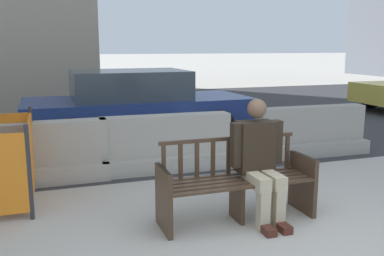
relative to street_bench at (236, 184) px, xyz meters
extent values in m
cube|color=#333335|center=(0.08, 7.66, -0.39)|extent=(120.00, 12.00, 0.01)
cube|color=#473323|center=(-0.82, -0.03, -0.07)|extent=(0.05, 0.51, 0.66)
cube|color=#473323|center=(0.82, -0.02, -0.07)|extent=(0.05, 0.51, 0.66)
cube|color=#473323|center=(0.00, -0.03, -0.17)|extent=(0.04, 0.32, 0.45)
cube|color=#473323|center=(0.00, -0.26, 0.05)|extent=(1.60, 0.07, 0.02)
cube|color=#473323|center=(0.00, -0.14, 0.05)|extent=(1.60, 0.07, 0.02)
cube|color=#473323|center=(0.00, -0.03, 0.05)|extent=(1.60, 0.07, 0.02)
cube|color=#473323|center=(0.00, 0.09, 0.05)|extent=(1.60, 0.07, 0.02)
cube|color=#473323|center=(0.00, 0.20, 0.05)|extent=(1.60, 0.07, 0.02)
cube|color=#473323|center=(0.00, 0.21, 0.46)|extent=(1.60, 0.04, 0.04)
cube|color=#473323|center=(-0.75, 0.21, 0.25)|extent=(0.04, 0.03, 0.38)
cube|color=#473323|center=(-0.56, 0.21, 0.25)|extent=(0.04, 0.03, 0.38)
cube|color=#473323|center=(-0.38, 0.21, 0.25)|extent=(0.04, 0.03, 0.38)
cube|color=#473323|center=(-0.19, 0.21, 0.25)|extent=(0.04, 0.03, 0.38)
cube|color=#473323|center=(0.00, 0.21, 0.25)|extent=(0.04, 0.03, 0.38)
cube|color=#473323|center=(0.19, 0.21, 0.25)|extent=(0.04, 0.03, 0.38)
cube|color=#473323|center=(0.37, 0.21, 0.25)|extent=(0.04, 0.03, 0.38)
cube|color=#473323|center=(0.56, 0.22, 0.25)|extent=(0.04, 0.03, 0.38)
cube|color=#473323|center=(0.75, 0.22, 0.25)|extent=(0.04, 0.03, 0.38)
cube|color=#473323|center=(-0.82, -0.05, 0.25)|extent=(0.05, 0.46, 0.03)
cube|color=#473323|center=(0.82, -0.04, 0.25)|extent=(0.05, 0.46, 0.03)
cube|color=#2D2319|center=(0.24, 0.04, 0.39)|extent=(0.40, 0.24, 0.56)
sphere|color=brown|center=(0.24, 0.02, 0.81)|extent=(0.21, 0.21, 0.21)
cube|color=#C6B793|center=(0.15, -0.18, 0.08)|extent=(0.14, 0.44, 0.14)
cube|color=#C6B793|center=(0.33, -0.18, 0.08)|extent=(0.14, 0.44, 0.14)
cube|color=#C6B793|center=(0.15, -0.35, -0.17)|extent=(0.11, 0.11, 0.45)
cube|color=#C6B793|center=(0.33, -0.35, -0.17)|extent=(0.11, 0.11, 0.45)
cube|color=#4C2319|center=(0.15, -0.43, -0.36)|extent=(0.11, 0.26, 0.08)
cube|color=#4C2319|center=(0.33, -0.43, -0.36)|extent=(0.11, 0.26, 0.08)
cube|color=#2D2319|center=(-0.01, 0.01, 0.43)|extent=(0.09, 0.12, 0.48)
cube|color=#2D2319|center=(0.48, 0.02, 0.43)|extent=(0.09, 0.12, 0.48)
cube|color=#ADA89E|center=(-0.19, 2.15, -0.28)|extent=(2.02, 0.73, 0.24)
cube|color=#ADA89E|center=(-0.19, 2.15, 0.14)|extent=(2.01, 0.35, 0.60)
cube|color=#ADA89E|center=(-2.09, 2.12, -0.28)|extent=(2.00, 0.69, 0.24)
cube|color=#ADA89E|center=(-2.09, 2.12, 0.14)|extent=(2.00, 0.31, 0.60)
cube|color=#9E998E|center=(2.45, 2.23, -0.28)|extent=(2.01, 0.72, 0.24)
cube|color=#9E998E|center=(2.45, 2.23, 0.14)|extent=(2.01, 0.34, 0.60)
cylinder|color=#2D2D33|center=(-2.11, 0.72, 0.13)|extent=(0.05, 0.05, 1.05)
cylinder|color=#2D2D33|center=(-2.11, 2.18, 0.13)|extent=(0.05, 0.05, 1.05)
cube|color=orange|center=(-2.11, 1.45, 0.13)|extent=(0.03, 1.46, 0.89)
cylinder|color=black|center=(7.51, 6.48, -0.08)|extent=(0.65, 0.24, 0.64)
cube|color=navy|center=(-0.10, 4.57, 0.14)|extent=(4.54, 1.90, 0.56)
cube|color=#38424C|center=(-0.28, 4.57, 0.71)|extent=(2.27, 1.66, 0.57)
cylinder|color=black|center=(1.29, 5.46, -0.08)|extent=(0.64, 0.23, 0.64)
cylinder|color=black|center=(1.31, 3.70, -0.08)|extent=(0.64, 0.23, 0.64)
cylinder|color=black|center=(-1.51, 5.44, -0.08)|extent=(0.64, 0.23, 0.64)
cylinder|color=black|center=(-1.50, 3.67, -0.08)|extent=(0.64, 0.23, 0.64)
camera|label=1|loc=(-1.89, -4.03, 1.47)|focal=40.00mm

